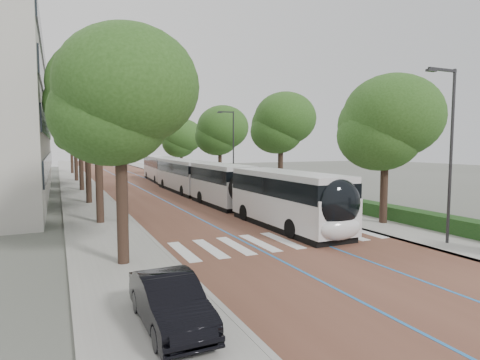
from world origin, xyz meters
The scene contains 19 objects.
ground centered at (0.00, 0.00, 0.00)m, with size 160.00×160.00×0.00m, color #51544C.
road centered at (0.00, 40.00, 0.01)m, with size 11.00×140.00×0.02m, color brown.
sidewalk_left centered at (-7.50, 40.00, 0.06)m, with size 4.00×140.00×0.12m, color gray.
sidewalk_right centered at (7.50, 40.00, 0.06)m, with size 4.00×140.00×0.12m, color gray.
kerb_left centered at (-5.60, 40.00, 0.06)m, with size 0.20×140.00×0.14m, color gray.
kerb_right centered at (5.60, 40.00, 0.06)m, with size 0.20×140.00×0.14m, color gray.
zebra_crossing centered at (0.20, 1.00, 0.03)m, with size 10.55×3.60×0.01m.
lane_line_left centered at (-1.60, 40.00, 0.02)m, with size 0.12×126.00×0.01m, color #2369B0.
lane_line_right centered at (1.60, 40.00, 0.02)m, with size 0.12×126.00×0.01m, color #2369B0.
hedge centered at (9.10, 0.00, 0.52)m, with size 1.20×14.00×0.80m, color #143A15.
streetlight_near centered at (6.62, -3.00, 4.82)m, with size 1.82×0.20×8.00m.
streetlight_far centered at (6.62, 22.00, 4.82)m, with size 1.82×0.20×8.00m.
lamp_post_left centered at (-6.10, 8.00, 4.12)m, with size 0.14×0.14×8.00m, color #2A2A2D.
trees_left centered at (-7.50, 24.26, 6.98)m, with size 6.05×60.39×10.11m.
trees_right centered at (7.70, 23.60, 5.87)m, with size 6.03×47.88×8.70m.
lead_bus centered at (1.94, 7.34, 1.63)m, with size 2.79×18.43×3.20m.
bus_queued_0 centered at (1.84, 22.83, 1.62)m, with size 2.60×12.41×3.20m.
bus_queued_1 centered at (2.48, 35.84, 1.62)m, with size 3.29×12.53×3.20m.
parked_car centered at (-7.26, -6.12, 0.77)m, with size 1.37×3.93×1.29m, color black.
Camera 1 is at (-9.72, -15.74, 4.69)m, focal length 30.00 mm.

